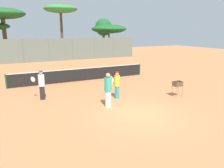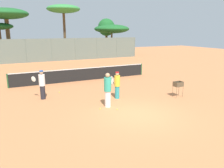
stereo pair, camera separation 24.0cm
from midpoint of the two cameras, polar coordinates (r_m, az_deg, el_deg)
The scene contains 16 objects.
ground_plane at distance 11.08m, azimuth 7.74°, elevation -8.03°, with size 80.00×80.00×0.00m, color #D37F4C.
tennis_net at distance 18.44m, azimuth -7.11°, elevation 2.59°, with size 11.65×0.10×1.07m.
back_fence at distance 31.15m, azimuth -15.23°, elevation 8.57°, with size 26.54×0.08×3.09m.
tree_0 at distance 37.72m, azimuth 0.12°, elevation 14.16°, with size 5.86×5.86×5.13m.
tree_2 at distance 38.12m, azimuth -1.30°, elevation 14.51°, with size 2.86×2.86×6.12m.
tree_3 at distance 33.92m, azimuth -25.80°, elevation 16.06°, with size 5.88×5.88×7.09m.
tree_4 at distance 34.12m, azimuth -12.36°, elevation 18.42°, with size 4.80×4.80×7.79m.
player_white_outfit at distance 11.84m, azimuth -0.54°, elevation -1.50°, with size 0.82×0.67×1.90m.
player_red_cap at distance 13.37m, azimuth 1.85°, elevation -0.20°, with size 0.36×0.88×1.67m.
player_yellow_shirt at distance 13.85m, azimuth -17.34°, elevation -0.10°, with size 0.79×0.64×1.78m.
ball_cart at distance 14.34m, azimuth 17.35°, elevation -0.34°, with size 0.56×0.41×0.99m.
tennis_ball_0 at distance 18.72m, azimuth 4.92°, elevation 1.17°, with size 0.07×0.07×0.07m, color #D1E54C.
tennis_ball_1 at distance 11.77m, azimuth -2.53°, elevation -6.42°, with size 0.07×0.07×0.07m, color #D1E54C.
tennis_ball_2 at distance 15.18m, azimuth -13.17°, elevation -2.12°, with size 0.07×0.07×0.07m, color #D1E54C.
tennis_ball_3 at distance 18.51m, azimuth -1.82°, elevation 1.07°, with size 0.07×0.07×0.07m, color #D1E54C.
tennis_ball_4 at distance 11.65m, azimuth 1.96°, elevation -6.62°, with size 0.07×0.07×0.07m, color #D1E54C.
Camera 2 is at (-5.66, -8.59, 4.08)m, focal length 35.00 mm.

